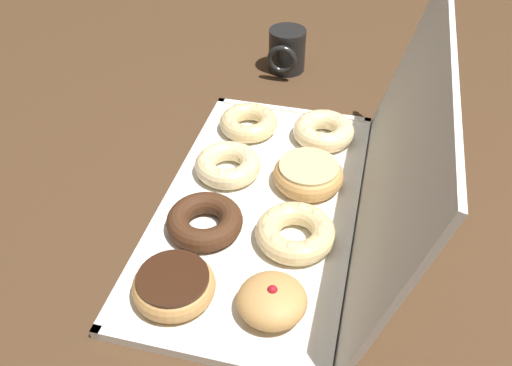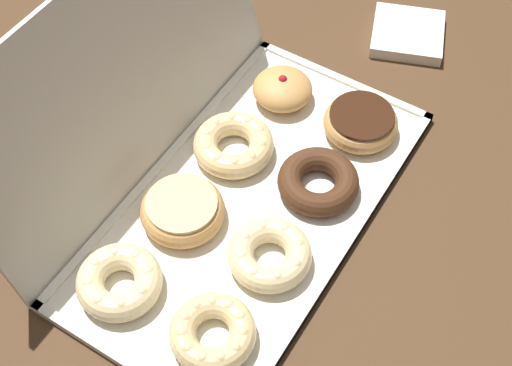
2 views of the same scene
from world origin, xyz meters
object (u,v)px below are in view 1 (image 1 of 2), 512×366
Objects in this scene: cruller_donut_4 at (324,130)px; donut_box at (259,207)px; jelly_filled_donut_7 at (272,300)px; chocolate_frosted_donut_3 at (174,285)px; glazed_ring_donut_5 at (308,174)px; coffee_mug at (287,50)px; cruller_donut_6 at (295,232)px; cruller_donut_0 at (249,122)px; cruller_donut_1 at (228,164)px; chocolate_cake_ring_donut_2 at (205,221)px.

donut_box is at bearing -19.50° from cruller_donut_4.
jelly_filled_donut_7 is at bearing -1.12° from cruller_donut_4.
chocolate_frosted_donut_3 reaches higher than donut_box.
coffee_mug is at bearing -163.42° from glazed_ring_donut_5.
glazed_ring_donut_5 is 0.13m from cruller_donut_6.
chocolate_frosted_donut_3 is at bearing -45.55° from cruller_donut_6.
coffee_mug reaches higher than chocolate_frosted_donut_3.
cruller_donut_0 is 1.08× the size of coffee_mug.
glazed_ring_donut_5 is (-0.00, 0.14, 0.00)m from cruller_donut_1.
cruller_donut_4 is (-0.40, 0.14, 0.00)m from chocolate_frosted_donut_3.
glazed_ring_donut_5 reaches higher than cruller_donut_0.
jelly_filled_donut_7 reaches higher than cruller_donut_4.
chocolate_cake_ring_donut_2 is (0.27, 0.00, -0.00)m from cruller_donut_0.
cruller_donut_4 is 0.13m from glazed_ring_donut_5.
cruller_donut_1 is at bearing -88.24° from glazed_ring_donut_5.
jelly_filled_donut_7 is (0.39, -0.01, 0.00)m from cruller_donut_4.
coffee_mug is at bearing -167.11° from cruller_donut_6.
glazed_ring_donut_5 is 0.26m from jelly_filled_donut_7.
chocolate_cake_ring_donut_2 is (0.14, 0.00, -0.00)m from cruller_donut_1.
cruller_donut_1 is (-0.07, -0.07, 0.02)m from donut_box.
chocolate_frosted_donut_3 is (0.26, 0.00, 0.00)m from cruller_donut_1.
cruller_donut_6 is 0.53m from coffee_mug.
glazed_ring_donut_5 is at bearing 136.83° from donut_box.
cruller_donut_6 is at bearing 93.34° from chocolate_cake_ring_donut_2.
cruller_donut_0 is at bearing 179.01° from cruller_donut_1.
coffee_mug reaches higher than cruller_donut_1.
chocolate_frosted_donut_3 is at bearing 0.43° from cruller_donut_1.
glazed_ring_donut_5 reaches higher than donut_box.
coffee_mug is at bearing -170.12° from jelly_filled_donut_7.
glazed_ring_donut_5 is (0.13, 0.13, 0.00)m from cruller_donut_0.
donut_box is 5.08× the size of cruller_donut_1.
cruller_donut_6 is (0.06, 0.07, 0.02)m from donut_box.
donut_box is 5.25× the size of cruller_donut_0.
cruller_donut_4 is 0.28m from coffee_mug.
jelly_filled_donut_7 is (0.13, -0.01, 0.00)m from cruller_donut_6.
coffee_mug reaches higher than glazed_ring_donut_5.
cruller_donut_6 is 0.13m from jelly_filled_donut_7.
cruller_donut_4 is 1.11× the size of coffee_mug.
donut_box is 0.10m from chocolate_cake_ring_donut_2.
jelly_filled_donut_7 is (0.26, -0.00, 0.00)m from glazed_ring_donut_5.
cruller_donut_0 is 0.18m from glazed_ring_donut_5.
glazed_ring_donut_5 reaches higher than chocolate_frosted_donut_3.
cruller_donut_1 is 0.14m from chocolate_cake_ring_donut_2.
jelly_filled_donut_7 is (-0.01, 0.13, 0.00)m from chocolate_frosted_donut_3.
cruller_donut_1 is at bearing -132.80° from donut_box.
jelly_filled_donut_7 reaches higher than chocolate_cake_ring_donut_2.
cruller_donut_1 is 1.00× the size of cruller_donut_4.
donut_box is 5.07× the size of chocolate_frosted_donut_3.
chocolate_cake_ring_donut_2 is 1.15× the size of coffee_mug.
jelly_filled_donut_7 reaches higher than cruller_donut_6.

